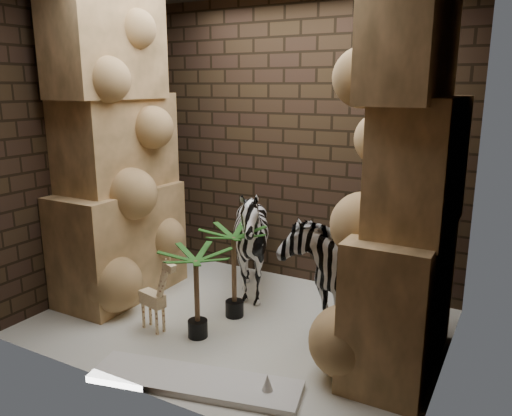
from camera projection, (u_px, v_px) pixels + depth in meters
The scene contains 13 objects.
floor at pixel (239, 322), 4.56m from camera, with size 3.50×3.50×0.00m, color silver.
wall_back at pixel (298, 144), 5.27m from camera, with size 3.50×3.50×0.00m, color #2F2314.
wall_front at pixel (135, 184), 3.14m from camera, with size 3.50×3.50×0.00m, color #2F2314.
wall_left at pixel (88, 147), 5.03m from camera, with size 3.00×3.00×0.00m, color #2F2314.
wall_right at pixel (459, 177), 3.39m from camera, with size 3.00×3.00×0.00m, color #2F2314.
rock_pillar_left at pixel (114, 149), 4.86m from camera, with size 0.68×1.30×3.00m, color #E3B072, non-canonical shape.
rock_pillar_right at pixel (409, 173), 3.54m from camera, with size 0.58×1.25×3.00m, color #E3B072, non-canonical shape.
zebra_right at pixel (331, 254), 4.42m from camera, with size 0.59×1.10×1.31m, color white.
zebra_left at pixel (251, 247), 4.98m from camera, with size 0.96×1.19×1.08m, color white.
giraffe_toy at pixel (152, 290), 4.34m from camera, with size 0.38×0.13×0.75m, color #FFDCA3, non-canonical shape.
palm_front at pixel (234, 272), 4.59m from camera, with size 0.36×0.36×0.87m, color #0F450D, non-canonical shape.
palm_back at pixel (197, 294), 4.21m from camera, with size 0.36×0.36×0.79m, color #0F450D, non-canonical shape.
surfboard at pixel (195, 381), 3.61m from camera, with size 1.55×0.38×0.05m, color white.
Camera 1 is at (2.16, -3.59, 2.10)m, focal length 35.16 mm.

